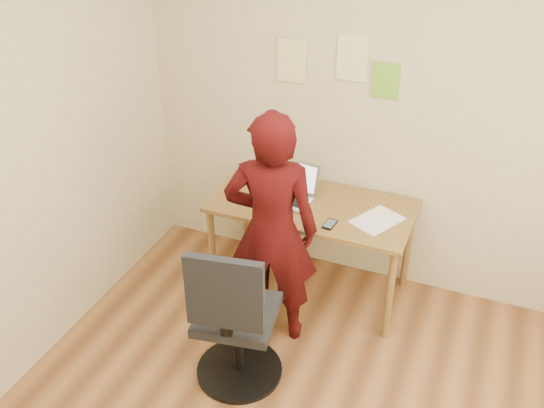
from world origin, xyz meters
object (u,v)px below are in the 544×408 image
at_px(laptop, 291,191).
at_px(person, 272,231).
at_px(office_chair, 234,326).
at_px(desk, 312,214).
at_px(phone, 330,224).

bearing_deg(laptop, person, -75.12).
bearing_deg(office_chair, person, 77.60).
relative_size(desk, phone, 10.46).
relative_size(laptop, person, 0.22).
xyz_separation_m(laptop, office_chair, (0.05, -1.07, -0.35)).
distance_m(desk, phone, 0.30).
bearing_deg(person, desk, -114.68).
xyz_separation_m(laptop, phone, (0.36, -0.24, -0.05)).
bearing_deg(person, phone, -146.89).
xyz_separation_m(phone, office_chair, (-0.31, -0.83, -0.30)).
xyz_separation_m(phone, person, (-0.29, -0.31, 0.07)).
height_order(desk, phone, phone).
bearing_deg(person, office_chair, 72.30).
bearing_deg(office_chair, laptop, 83.40).
height_order(laptop, phone, laptop).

